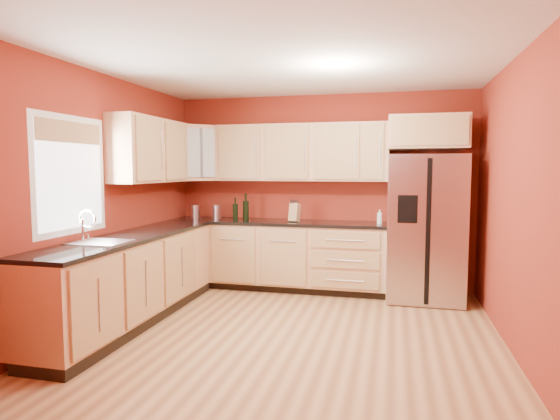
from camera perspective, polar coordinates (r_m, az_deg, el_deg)
name	(u,v)px	position (r m, az deg, el deg)	size (l,w,h in m)	color
floor	(288,335)	(4.70, 0.99, -14.99)	(4.00, 4.00, 0.00)	#915E38
ceiling	(288,61)	(4.52, 1.04, 17.70)	(4.00, 4.00, 0.00)	silver
wall_back	(321,192)	(6.39, 4.99, 2.24)	(4.00, 0.04, 2.60)	maroon
wall_front	(205,227)	(2.52, -9.10, -2.03)	(4.00, 0.04, 2.60)	maroon
wall_left	(102,198)	(5.24, -20.84, 1.33)	(0.04, 4.00, 2.60)	maroon
wall_right	(519,205)	(4.43, 27.11, 0.50)	(0.04, 4.00, 2.60)	maroon
base_cabinets_back	(276,256)	(6.30, -0.46, -5.66)	(2.90, 0.60, 0.88)	tan
base_cabinets_left	(130,281)	(5.20, -17.79, -8.20)	(0.60, 2.80, 0.88)	tan
countertop_back	(276,222)	(6.23, -0.49, -1.51)	(2.90, 0.62, 0.04)	black
countertop_left	(130,237)	(5.11, -17.83, -3.18)	(0.62, 2.80, 0.04)	black
upper_cabinets_back	(301,153)	(6.26, 2.52, 7.00)	(2.30, 0.33, 0.75)	tan
upper_cabinets_left	(150,151)	(5.77, -15.52, 7.00)	(0.33, 1.35, 0.75)	tan
corner_upper_cabinet	(196,153)	(6.54, -10.16, 6.84)	(0.62, 0.33, 0.75)	tan
over_fridge_cabinet	(427,133)	(6.03, 17.53, 8.99)	(0.92, 0.60, 0.40)	tan
refrigerator	(425,228)	(5.98, 17.29, -2.10)	(0.90, 0.75, 1.78)	silver
window	(71,175)	(4.82, -24.12, 3.90)	(0.03, 0.90, 1.00)	white
sink_faucet	(100,227)	(4.68, -21.10, -1.92)	(0.50, 0.42, 0.30)	silver
canister_left	(217,212)	(6.53, -7.73, -0.24)	(0.12, 0.12, 0.19)	silver
canister_right	(195,212)	(6.62, -10.27, -0.20)	(0.12, 0.12, 0.19)	silver
wine_bottle_a	(246,207)	(6.30, -4.18, 0.38)	(0.08, 0.08, 0.36)	black
wine_bottle_b	(235,209)	(6.33, -5.47, 0.14)	(0.07, 0.07, 0.30)	black
knife_block	(295,212)	(6.14, 1.80, -0.30)	(0.12, 0.11, 0.24)	#A77C51
soap_dispenser	(380,217)	(5.99, 12.04, -0.82)	(0.06, 0.06, 0.18)	white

